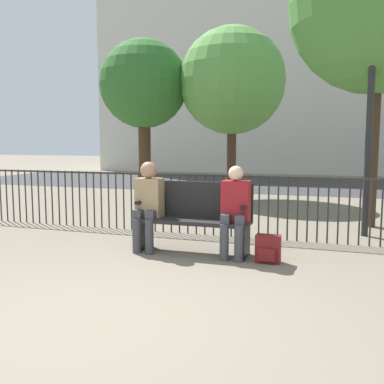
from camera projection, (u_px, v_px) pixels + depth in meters
ground_plane at (103, 321)px, 3.43m from camera, size 80.00×80.00×0.00m
park_bench at (194, 215)px, 5.58m from camera, size 1.51×0.45×0.92m
seated_person_0 at (148, 201)px, 5.63m from camera, size 0.34×0.39×1.18m
seated_person_1 at (235, 207)px, 5.26m from camera, size 0.34×0.39×1.15m
backpack at (268, 249)px, 5.10m from camera, size 0.29×0.20×0.33m
fence_railing at (214, 200)px, 6.56m from camera, size 9.01×0.03×0.95m
tree_0 at (380, 3)px, 6.93m from camera, size 2.93×2.93×5.15m
tree_1 at (144, 85)px, 11.07m from camera, size 2.28×2.28×4.10m
tree_2 at (232, 81)px, 10.82m from camera, size 2.69×2.69×4.34m
lamp_post at (373, 55)px, 6.29m from camera, size 0.28×0.28×4.17m
street_surface at (281, 185)px, 14.75m from camera, size 24.00×6.00×0.01m
building_facade at (303, 43)px, 21.56m from camera, size 20.00×6.00×12.90m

